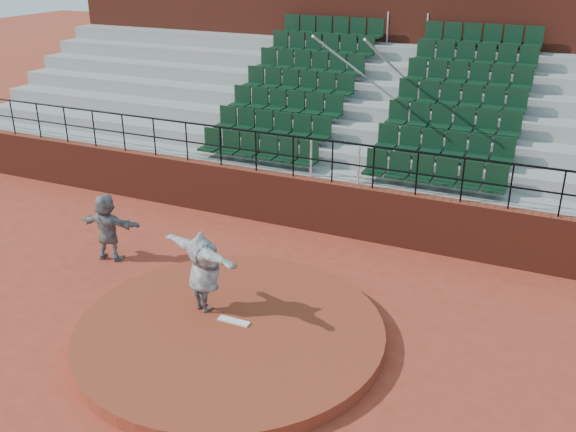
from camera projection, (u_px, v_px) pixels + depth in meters
name	position (u px, v px, depth m)	size (l,w,h in m)	color
ground	(230.00, 338.00, 11.47)	(90.00, 90.00, 0.00)	#A13824
pitchers_mound	(230.00, 332.00, 11.42)	(5.50, 5.50, 0.25)	maroon
pitching_rubber	(234.00, 321.00, 11.49)	(0.60, 0.15, 0.03)	white
boundary_wall	(331.00, 207.00, 15.40)	(24.00, 0.30, 1.30)	maroon
wall_railing	(333.00, 152.00, 14.86)	(24.04, 0.05, 1.03)	black
seating_deck	(378.00, 137.00, 18.14)	(24.00, 5.97, 4.63)	gray
press_box_facade	(418.00, 42.00, 20.62)	(24.00, 3.00, 7.10)	maroon
pitcher	(204.00, 271.00, 11.59)	(1.95, 0.53, 1.59)	black
fielder	(107.00, 227.00, 14.05)	(1.43, 0.45, 1.54)	black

